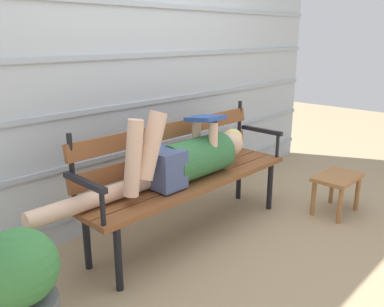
% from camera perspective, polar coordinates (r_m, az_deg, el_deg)
% --- Properties ---
extents(ground_plane, '(12.00, 12.00, 0.00)m').
position_cam_1_polar(ground_plane, '(2.92, 1.74, -12.21)').
color(ground_plane, tan).
extents(house_siding, '(4.73, 0.08, 2.53)m').
position_cam_1_polar(house_siding, '(3.08, -8.24, 13.78)').
color(house_siding, '#B2BCC6').
rests_on(house_siding, ground).
extents(park_bench, '(1.75, 0.43, 0.87)m').
position_cam_1_polar(park_bench, '(2.84, -0.95, -2.28)').
color(park_bench, brown).
rests_on(park_bench, ground).
extents(reclining_person, '(1.70, 0.28, 0.54)m').
position_cam_1_polar(reclining_person, '(2.70, -1.14, -0.72)').
color(reclining_person, '#33703D').
extents(footstool, '(0.42, 0.28, 0.32)m').
position_cam_1_polar(footstool, '(3.43, 20.12, -3.99)').
color(footstool, '#9E6638').
rests_on(footstool, ground).
extents(potted_plant, '(0.35, 0.35, 0.60)m').
position_cam_1_polar(potted_plant, '(2.04, -23.30, -17.30)').
color(potted_plant, slate).
rests_on(potted_plant, ground).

